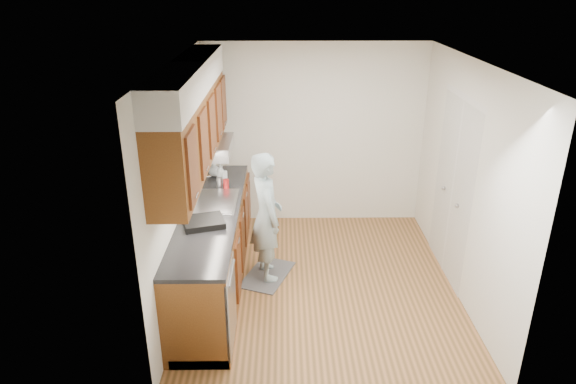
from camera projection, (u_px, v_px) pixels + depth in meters
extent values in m
plane|color=#A1693D|center=(320.00, 283.00, 5.88)|extent=(3.50, 3.50, 0.00)
plane|color=white|center=(327.00, 61.00, 4.92)|extent=(3.50, 3.50, 0.00)
cube|color=silver|center=(181.00, 183.00, 5.39)|extent=(0.02, 3.50, 2.50)
cube|color=silver|center=(465.00, 182.00, 5.42)|extent=(0.02, 3.50, 2.50)
cube|color=silver|center=(314.00, 135.00, 7.02)|extent=(3.00, 0.02, 2.50)
cube|color=brown|center=(214.00, 249.00, 5.70)|extent=(0.60, 2.80, 0.90)
cube|color=black|center=(210.00, 211.00, 5.52)|extent=(0.63, 2.80, 0.04)
cube|color=#B2B2B7|center=(214.00, 206.00, 5.72)|extent=(0.48, 0.68, 0.14)
cube|color=#B2B2B7|center=(213.00, 202.00, 5.70)|extent=(0.52, 0.72, 0.01)
cube|color=#B2B2B7|center=(231.00, 306.00, 4.68)|extent=(0.03, 0.60, 0.80)
cube|color=brown|center=(193.00, 130.00, 5.17)|extent=(0.33, 2.80, 0.75)
cube|color=silver|center=(189.00, 77.00, 4.97)|extent=(0.35, 2.80, 0.30)
cube|color=#A5A5AA|center=(212.00, 147.00, 6.13)|extent=(0.46, 0.75, 0.16)
cube|color=white|center=(453.00, 190.00, 5.78)|extent=(0.02, 1.22, 2.05)
cube|color=slate|center=(267.00, 275.00, 6.05)|extent=(0.68, 0.86, 0.01)
imported|color=#98B1B9|center=(266.00, 208.00, 5.71)|extent=(0.56, 0.69, 1.70)
imported|color=white|center=(220.00, 173.00, 6.20)|extent=(0.12, 0.12, 0.24)
imported|color=white|center=(222.00, 174.00, 6.21)|extent=(0.13, 0.13, 0.21)
imported|color=white|center=(214.00, 169.00, 6.42)|extent=(0.21, 0.21, 0.19)
cylinder|color=red|center=(226.00, 184.00, 6.01)|extent=(0.08, 0.08, 0.13)
cylinder|color=#A5A5AA|center=(220.00, 183.00, 6.06)|extent=(0.09, 0.09, 0.13)
cube|color=black|center=(204.00, 222.00, 5.15)|extent=(0.47, 0.43, 0.06)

